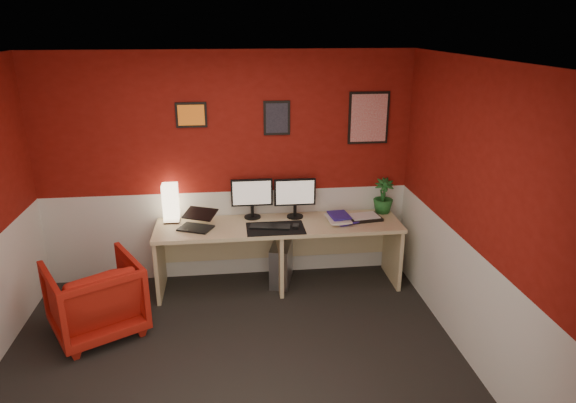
% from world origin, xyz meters
% --- Properties ---
extents(ground, '(4.00, 3.50, 0.01)m').
position_xyz_m(ground, '(0.00, 0.00, 0.00)').
color(ground, black).
rests_on(ground, ground).
extents(ceiling, '(4.00, 3.50, 0.01)m').
position_xyz_m(ceiling, '(0.00, 0.00, 2.50)').
color(ceiling, white).
rests_on(ceiling, ground).
extents(wall_back, '(4.00, 0.01, 2.50)m').
position_xyz_m(wall_back, '(0.00, 1.75, 1.25)').
color(wall_back, maroon).
rests_on(wall_back, ground).
extents(wall_front, '(4.00, 0.01, 2.50)m').
position_xyz_m(wall_front, '(0.00, -1.75, 1.25)').
color(wall_front, maroon).
rests_on(wall_front, ground).
extents(wall_right, '(0.01, 3.50, 2.50)m').
position_xyz_m(wall_right, '(2.00, 0.00, 1.25)').
color(wall_right, maroon).
rests_on(wall_right, ground).
extents(wainscot_back, '(4.00, 0.01, 1.00)m').
position_xyz_m(wainscot_back, '(0.00, 1.75, 0.50)').
color(wainscot_back, silver).
rests_on(wainscot_back, ground).
extents(wainscot_right, '(0.01, 3.50, 1.00)m').
position_xyz_m(wainscot_right, '(2.00, 0.00, 0.50)').
color(wainscot_right, silver).
rests_on(wainscot_right, ground).
extents(desk, '(2.60, 0.65, 0.73)m').
position_xyz_m(desk, '(0.53, 1.41, 0.36)').
color(desk, '#CCB682').
rests_on(desk, ground).
extents(shoji_lamp, '(0.16, 0.16, 0.40)m').
position_xyz_m(shoji_lamp, '(-0.61, 1.61, 0.93)').
color(shoji_lamp, '#FFE5B2').
rests_on(shoji_lamp, desk).
extents(laptop, '(0.40, 0.35, 0.22)m').
position_xyz_m(laptop, '(-0.34, 1.37, 0.84)').
color(laptop, black).
rests_on(laptop, desk).
extents(monitor_left, '(0.45, 0.06, 0.58)m').
position_xyz_m(monitor_left, '(0.26, 1.63, 1.02)').
color(monitor_left, black).
rests_on(monitor_left, desk).
extents(monitor_right, '(0.45, 0.06, 0.58)m').
position_xyz_m(monitor_right, '(0.72, 1.59, 1.02)').
color(monitor_right, black).
rests_on(monitor_right, desk).
extents(desk_mat, '(0.60, 0.38, 0.01)m').
position_xyz_m(desk_mat, '(0.48, 1.28, 0.73)').
color(desk_mat, black).
rests_on(desk_mat, desk).
extents(keyboard, '(0.44, 0.22, 0.02)m').
position_xyz_m(keyboard, '(0.42, 1.31, 0.74)').
color(keyboard, black).
rests_on(keyboard, desk_mat).
extents(mouse, '(0.08, 0.11, 0.03)m').
position_xyz_m(mouse, '(0.69, 1.27, 0.75)').
color(mouse, black).
rests_on(mouse, desk_mat).
extents(book_bottom, '(0.31, 0.37, 0.03)m').
position_xyz_m(book_bottom, '(1.11, 1.38, 0.74)').
color(book_bottom, '#2F1F8E').
rests_on(book_bottom, desk).
extents(book_middle, '(0.24, 0.32, 0.02)m').
position_xyz_m(book_middle, '(1.05, 1.37, 0.77)').
color(book_middle, silver).
rests_on(book_middle, book_bottom).
extents(book_top, '(0.23, 0.29, 0.03)m').
position_xyz_m(book_top, '(1.08, 1.40, 0.79)').
color(book_top, '#2F1F8E').
rests_on(book_top, book_middle).
extents(zen_tray, '(0.38, 0.30, 0.03)m').
position_xyz_m(zen_tray, '(1.46, 1.44, 0.74)').
color(zen_tray, black).
rests_on(zen_tray, desk).
extents(potted_plant, '(0.25, 0.25, 0.39)m').
position_xyz_m(potted_plant, '(1.72, 1.62, 0.92)').
color(potted_plant, '#19591E').
rests_on(potted_plant, desk).
extents(pc_tower, '(0.31, 0.49, 0.45)m').
position_xyz_m(pc_tower, '(0.56, 1.49, 0.23)').
color(pc_tower, '#99999E').
rests_on(pc_tower, ground).
extents(armchair, '(1.05, 1.06, 0.71)m').
position_xyz_m(armchair, '(-1.25, 0.72, 0.36)').
color(armchair, '#A61C10').
rests_on(armchair, ground).
extents(art_left, '(0.32, 0.02, 0.26)m').
position_xyz_m(art_left, '(-0.34, 1.74, 1.85)').
color(art_left, orange).
rests_on(art_left, wall_back).
extents(art_center, '(0.28, 0.02, 0.36)m').
position_xyz_m(art_center, '(0.54, 1.74, 1.80)').
color(art_center, black).
rests_on(art_center, wall_back).
extents(art_right, '(0.44, 0.02, 0.56)m').
position_xyz_m(art_right, '(1.54, 1.74, 1.78)').
color(art_right, red).
rests_on(art_right, wall_back).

